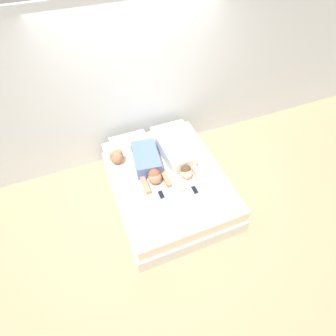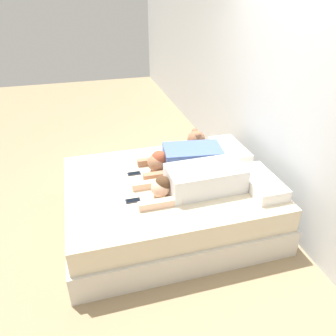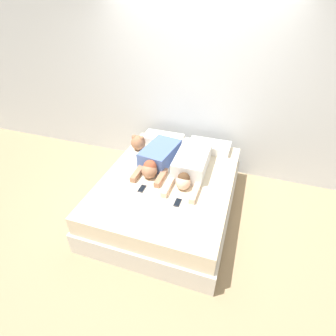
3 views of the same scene
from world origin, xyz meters
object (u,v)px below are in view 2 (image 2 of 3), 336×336
at_px(person_left, 184,158).
at_px(plush_toy, 196,139).
at_px(pillow_head_right, 260,182).
at_px(cell_phone_right, 133,201).
at_px(bed, 168,202).
at_px(pillow_head_left, 229,150).
at_px(cell_phone_left, 134,174).
at_px(person_right, 198,180).

relative_size(person_left, plush_toy, 4.04).
distance_m(pillow_head_right, cell_phone_right, 1.25).
height_order(person_left, plush_toy, person_left).
distance_m(cell_phone_right, plush_toy, 1.29).
xyz_separation_m(bed, person_left, (-0.22, 0.24, 0.38)).
height_order(pillow_head_left, cell_phone_left, pillow_head_left).
height_order(bed, pillow_head_left, pillow_head_left).
distance_m(bed, person_right, 0.51).
distance_m(person_right, cell_phone_right, 0.65).
bearing_deg(bed, person_right, 44.87).
height_order(bed, plush_toy, plush_toy).
distance_m(bed, plush_toy, 0.91).
xyz_separation_m(pillow_head_right, cell_phone_right, (-0.11, -1.24, -0.05)).
bearing_deg(pillow_head_right, person_left, -134.48).
xyz_separation_m(person_right, cell_phone_left, (-0.46, -0.54, -0.11)).
distance_m(person_left, cell_phone_left, 0.56).
height_order(person_right, cell_phone_right, person_right).
height_order(pillow_head_left, plush_toy, plush_toy).
bearing_deg(cell_phone_right, cell_phone_left, 168.32).
distance_m(person_left, cell_phone_right, 0.81).
xyz_separation_m(pillow_head_left, person_right, (0.59, -0.60, 0.06)).
xyz_separation_m(bed, cell_phone_left, (-0.22, -0.31, 0.27)).
relative_size(pillow_head_right, person_left, 0.66).
xyz_separation_m(bed, plush_toy, (-0.64, 0.53, 0.38)).
xyz_separation_m(person_right, cell_phone_right, (0.01, -0.64, -0.11)).
bearing_deg(person_right, pillow_head_left, 134.51).
bearing_deg(person_left, cell_phone_left, -89.90).
bearing_deg(pillow_head_left, plush_toy, -132.31).
relative_size(pillow_head_right, plush_toy, 2.66).
bearing_deg(person_left, bed, -47.06).
bearing_deg(bed, plush_toy, 140.32).
xyz_separation_m(person_left, person_right, (0.46, -0.01, 0.01)).
distance_m(cell_phone_left, cell_phone_right, 0.48).
height_order(pillow_head_right, person_left, person_left).
bearing_deg(bed, pillow_head_left, 113.15).
bearing_deg(cell_phone_right, plush_toy, 133.48).
height_order(bed, person_left, person_left).
relative_size(pillow_head_left, cell_phone_left, 4.34).
bearing_deg(cell_phone_right, bed, 121.55).
bearing_deg(cell_phone_left, cell_phone_right, -11.68).
relative_size(person_left, cell_phone_left, 6.58).
distance_m(pillow_head_left, pillow_head_right, 0.71).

